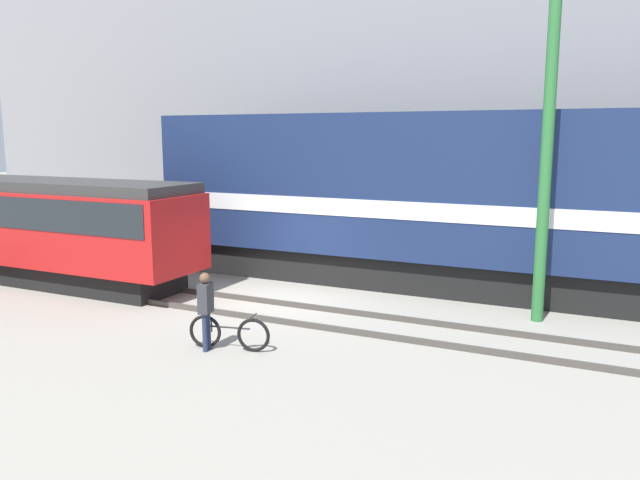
{
  "coord_description": "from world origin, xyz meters",
  "views": [
    {
      "loc": [
        8.25,
        -14.34,
        4.47
      ],
      "look_at": [
        1.38,
        -0.04,
        1.8
      ],
      "focal_mm": 35.0,
      "sensor_mm": 36.0,
      "label": 1
    }
  ],
  "objects_px": {
    "freight_locomotive": "(506,201)",
    "person": "(206,304)",
    "bicycle": "(229,333)",
    "utility_pole_left": "(546,161)",
    "streetcar": "(37,223)"
  },
  "relations": [
    {
      "from": "freight_locomotive",
      "to": "person",
      "type": "relative_size",
      "value": 12.67
    },
    {
      "from": "bicycle",
      "to": "freight_locomotive",
      "type": "bearing_deg",
      "value": 58.83
    },
    {
      "from": "person",
      "to": "utility_pole_left",
      "type": "bearing_deg",
      "value": 41.1
    },
    {
      "from": "freight_locomotive",
      "to": "person",
      "type": "distance_m",
      "value": 9.01
    },
    {
      "from": "freight_locomotive",
      "to": "streetcar",
      "type": "height_order",
      "value": "freight_locomotive"
    },
    {
      "from": "bicycle",
      "to": "utility_pole_left",
      "type": "height_order",
      "value": "utility_pole_left"
    },
    {
      "from": "person",
      "to": "utility_pole_left",
      "type": "xyz_separation_m",
      "value": [
        6.0,
        5.24,
        2.86
      ]
    },
    {
      "from": "freight_locomotive",
      "to": "streetcar",
      "type": "xyz_separation_m",
      "value": [
        -13.22,
        -4.46,
        -0.86
      ]
    },
    {
      "from": "freight_locomotive",
      "to": "utility_pole_left",
      "type": "bearing_deg",
      "value": -61.15
    },
    {
      "from": "streetcar",
      "to": "person",
      "type": "bearing_deg",
      "value": -19.62
    },
    {
      "from": "streetcar",
      "to": "bicycle",
      "type": "height_order",
      "value": "streetcar"
    },
    {
      "from": "streetcar",
      "to": "person",
      "type": "height_order",
      "value": "streetcar"
    },
    {
      "from": "streetcar",
      "to": "bicycle",
      "type": "relative_size",
      "value": 6.26
    },
    {
      "from": "utility_pole_left",
      "to": "person",
      "type": "bearing_deg",
      "value": -138.9
    },
    {
      "from": "bicycle",
      "to": "utility_pole_left",
      "type": "xyz_separation_m",
      "value": [
        5.6,
        5.0,
        3.51
      ]
    }
  ]
}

